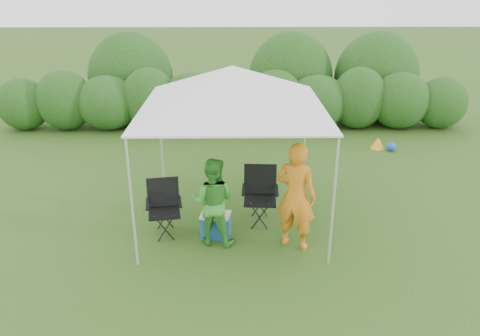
{
  "coord_description": "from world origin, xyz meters",
  "views": [
    {
      "loc": [
        0.03,
        -7.22,
        4.21
      ],
      "look_at": [
        0.12,
        0.4,
        1.05
      ],
      "focal_mm": 35.0,
      "sensor_mm": 36.0,
      "label": 1
    }
  ],
  "objects_px": {
    "woman": "(213,202)",
    "cooler": "(216,225)",
    "canopy": "(233,88)",
    "chair_right": "(260,191)",
    "man": "(296,196)",
    "chair_left": "(164,204)"
  },
  "relations": [
    {
      "from": "chair_left",
      "to": "woman",
      "type": "relative_size",
      "value": 0.64
    },
    {
      "from": "canopy",
      "to": "man",
      "type": "distance_m",
      "value": 2.09
    },
    {
      "from": "chair_right",
      "to": "cooler",
      "type": "height_order",
      "value": "chair_right"
    },
    {
      "from": "cooler",
      "to": "canopy",
      "type": "bearing_deg",
      "value": 73.2
    },
    {
      "from": "cooler",
      "to": "chair_left",
      "type": "bearing_deg",
      "value": 179.69
    },
    {
      "from": "canopy",
      "to": "chair_right",
      "type": "xyz_separation_m",
      "value": [
        0.49,
        -0.08,
        -1.87
      ]
    },
    {
      "from": "canopy",
      "to": "man",
      "type": "bearing_deg",
      "value": -44.1
    },
    {
      "from": "chair_right",
      "to": "man",
      "type": "relative_size",
      "value": 0.57
    },
    {
      "from": "chair_left",
      "to": "cooler",
      "type": "relative_size",
      "value": 1.76
    },
    {
      "from": "canopy",
      "to": "chair_left",
      "type": "distance_m",
      "value": 2.31
    },
    {
      "from": "chair_right",
      "to": "woman",
      "type": "xyz_separation_m",
      "value": [
        -0.82,
        -0.76,
        0.17
      ]
    },
    {
      "from": "man",
      "to": "cooler",
      "type": "bearing_deg",
      "value": 10.64
    },
    {
      "from": "man",
      "to": "chair_left",
      "type": "bearing_deg",
      "value": 12.8
    },
    {
      "from": "canopy",
      "to": "cooler",
      "type": "xyz_separation_m",
      "value": [
        -0.31,
        -0.63,
        -2.25
      ]
    },
    {
      "from": "chair_left",
      "to": "man",
      "type": "distance_m",
      "value": 2.29
    },
    {
      "from": "chair_left",
      "to": "man",
      "type": "height_order",
      "value": "man"
    },
    {
      "from": "chair_left",
      "to": "cooler",
      "type": "bearing_deg",
      "value": -18.51
    },
    {
      "from": "chair_right",
      "to": "chair_left",
      "type": "height_order",
      "value": "chair_right"
    },
    {
      "from": "canopy",
      "to": "chair_right",
      "type": "relative_size",
      "value": 2.98
    },
    {
      "from": "chair_left",
      "to": "man",
      "type": "xyz_separation_m",
      "value": [
        2.21,
        -0.49,
        0.37
      ]
    },
    {
      "from": "chair_right",
      "to": "man",
      "type": "distance_m",
      "value": 1.09
    },
    {
      "from": "woman",
      "to": "cooler",
      "type": "distance_m",
      "value": 0.59
    }
  ]
}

